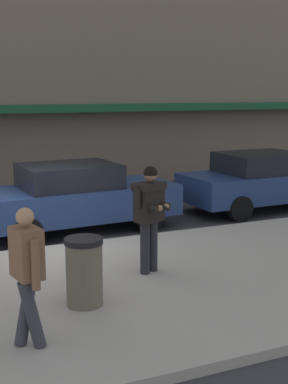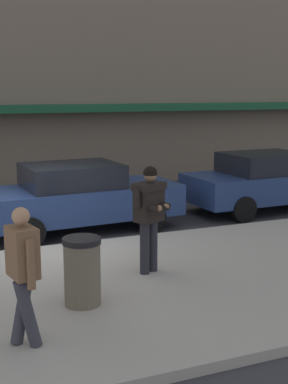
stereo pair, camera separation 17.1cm
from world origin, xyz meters
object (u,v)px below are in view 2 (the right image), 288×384
(pedestrian_dark_coat, at_px, (23,268))
(trash_bin, at_px, (82,271))
(parked_sedan_far, at_px, (268,181))
(parked_sedan_mid, at_px, (78,197))
(man_texting_on_phone, at_px, (149,208))

(pedestrian_dark_coat, relative_size, trash_bin, 1.74)
(pedestrian_dark_coat, xyz_separation_m, trash_bin, (0.98, 0.94, -0.47))
(parked_sedan_far, relative_size, trash_bin, 4.65)
(parked_sedan_far, bearing_deg, trash_bin, -144.41)
(parked_sedan_mid, xyz_separation_m, parked_sedan_far, (5.23, 0.12, 0.00))
(parked_sedan_mid, distance_m, pedestrian_dark_coat, 5.88)
(man_texting_on_phone, bearing_deg, trash_bin, -148.04)
(parked_sedan_far, xyz_separation_m, man_texting_on_phone, (-5.04, -3.74, 0.46))
(pedestrian_dark_coat, distance_m, trash_bin, 1.44)
(parked_sedan_mid, bearing_deg, man_texting_on_phone, -86.94)
(man_texting_on_phone, height_order, trash_bin, man_texting_on_phone)
(parked_sedan_far, height_order, pedestrian_dark_coat, pedestrian_dark_coat)
(parked_sedan_far, xyz_separation_m, trash_bin, (-6.45, -4.62, -0.16))
(parked_sedan_far, bearing_deg, parked_sedan_mid, -178.67)
(parked_sedan_mid, relative_size, trash_bin, 4.70)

